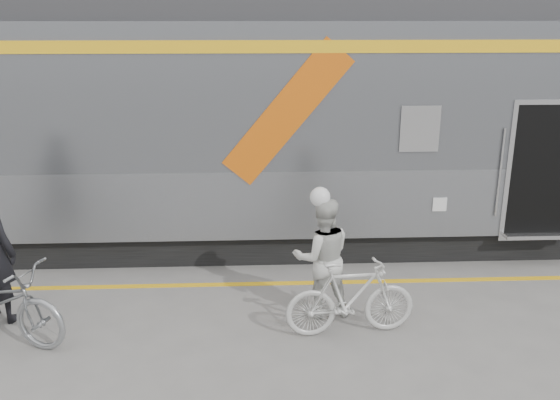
{
  "coord_description": "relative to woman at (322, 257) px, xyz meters",
  "views": [
    {
      "loc": [
        -0.35,
        -6.0,
        3.89
      ],
      "look_at": [
        0.0,
        1.6,
        1.5
      ],
      "focal_mm": 38.0,
      "sensor_mm": 36.0,
      "label": 1
    }
  ],
  "objects": [
    {
      "name": "helmet_woman",
      "position": [
        0.0,
        0.0,
        0.95
      ],
      "size": [
        0.26,
        0.26,
        0.26
      ],
      "primitive_type": "sphere",
      "color": "white",
      "rests_on": "woman"
    },
    {
      "name": "safety_strip",
      "position": [
        -0.54,
        0.95,
        -0.82
      ],
      "size": [
        24.0,
        0.12,
        0.01
      ],
      "primitive_type": "cube",
      "color": "yellow",
      "rests_on": "ground"
    },
    {
      "name": "train",
      "position": [
        1.42,
        2.99,
        1.23
      ],
      "size": [
        24.0,
        3.17,
        4.1
      ],
      "color": "black",
      "rests_on": "ground"
    },
    {
      "name": "bicycle_right",
      "position": [
        0.3,
        -0.55,
        -0.32
      ],
      "size": [
        1.69,
        0.62,
        0.99
      ],
      "primitive_type": "imported",
      "rotation": [
        0.0,
        0.0,
        1.67
      ],
      "color": "beige",
      "rests_on": "ground"
    },
    {
      "name": "woman",
      "position": [
        0.0,
        0.0,
        0.0
      ],
      "size": [
        0.85,
        0.69,
        1.64
      ],
      "primitive_type": "imported",
      "rotation": [
        0.0,
        0.0,
        3.24
      ],
      "color": "silver",
      "rests_on": "ground"
    },
    {
      "name": "ground",
      "position": [
        -0.54,
        -1.2,
        -0.82
      ],
      "size": [
        90.0,
        90.0,
        0.0
      ],
      "primitive_type": "plane",
      "color": "slate",
      "rests_on": "ground"
    }
  ]
}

